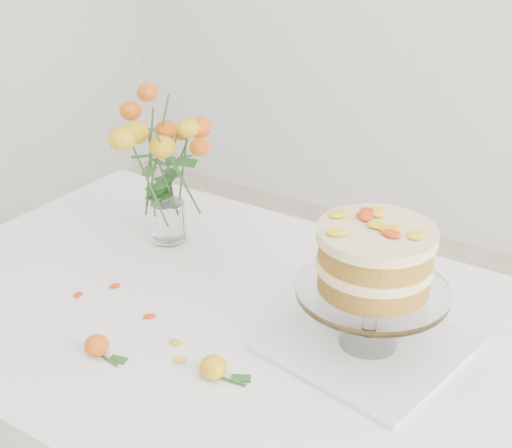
{
  "coord_description": "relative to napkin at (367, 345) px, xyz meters",
  "views": [
    {
      "loc": [
        0.71,
        -0.99,
        1.57
      ],
      "look_at": [
        -0.0,
        0.11,
        0.91
      ],
      "focal_mm": 50.0,
      "sensor_mm": 36.0,
      "label": 1
    }
  ],
  "objects": [
    {
      "name": "napkin",
      "position": [
        0.0,
        0.0,
        0.0
      ],
      "size": [
        0.37,
        0.37,
        0.01
      ],
      "primitive_type": "cube",
      "rotation": [
        0.0,
        0.0,
        -0.17
      ],
      "color": "silver",
      "rests_on": "table"
    },
    {
      "name": "stray_petal_c",
      "position": [
        -0.27,
        -0.23,
        -0.0
      ],
      "size": [
        0.03,
        0.02,
        0.0
      ],
      "primitive_type": "ellipsoid",
      "color": "yellow",
      "rests_on": "table"
    },
    {
      "name": "stray_petal_e",
      "position": [
        -0.59,
        -0.17,
        -0.0
      ],
      "size": [
        0.03,
        0.02,
        0.0
      ],
      "primitive_type": "ellipsoid",
      "color": "yellow",
      "rests_on": "table"
    },
    {
      "name": "rose_vase",
      "position": [
        -0.59,
        0.13,
        0.23
      ],
      "size": [
        0.35,
        0.35,
        0.41
      ],
      "rotation": [
        0.0,
        0.0,
        -0.41
      ],
      "color": "white",
      "rests_on": "table"
    },
    {
      "name": "table",
      "position": [
        -0.29,
        -0.05,
        -0.09
      ],
      "size": [
        1.43,
        0.93,
        0.76
      ],
      "color": "tan",
      "rests_on": "ground"
    },
    {
      "name": "stray_petal_a",
      "position": [
        -0.41,
        -0.15,
        -0.0
      ],
      "size": [
        0.03,
        0.02,
        0.0
      ],
      "primitive_type": "ellipsoid",
      "color": "yellow",
      "rests_on": "table"
    },
    {
      "name": "cake_stand",
      "position": [
        0.0,
        -0.0,
        0.17
      ],
      "size": [
        0.28,
        0.28,
        0.25
      ],
      "rotation": [
        0.0,
        0.0,
        -0.28
      ],
      "color": "white",
      "rests_on": "napkin"
    },
    {
      "name": "loose_rose_far",
      "position": [
        -0.41,
        -0.29,
        0.01
      ],
      "size": [
        0.08,
        0.05,
        0.04
      ],
      "rotation": [
        0.0,
        0.0,
        -0.18
      ],
      "color": "#B92409",
      "rests_on": "table"
    },
    {
      "name": "stray_petal_d",
      "position": [
        -0.55,
        -0.1,
        -0.0
      ],
      "size": [
        0.03,
        0.02,
        0.0
      ],
      "primitive_type": "ellipsoid",
      "color": "yellow",
      "rests_on": "table"
    },
    {
      "name": "loose_rose_near",
      "position": [
        -0.19,
        -0.23,
        0.02
      ],
      "size": [
        0.09,
        0.05,
        0.04
      ],
      "rotation": [
        0.0,
        0.0,
        0.11
      ],
      "color": "orange",
      "rests_on": "table"
    },
    {
      "name": "stray_petal_b",
      "position": [
        -0.31,
        -0.19,
        -0.0
      ],
      "size": [
        0.03,
        0.02,
        0.0
      ],
      "primitive_type": "ellipsoid",
      "color": "yellow",
      "rests_on": "table"
    }
  ]
}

